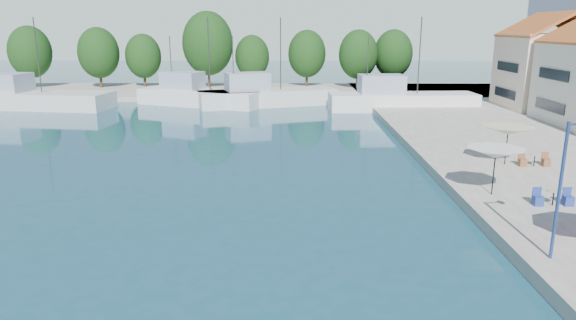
{
  "coord_description": "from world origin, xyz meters",
  "views": [
    {
      "loc": [
        -2.31,
        -2.49,
        8.66
      ],
      "look_at": [
        -2.61,
        26.0,
        1.31
      ],
      "focal_mm": 32.0,
      "sensor_mm": 36.0,
      "label": 1
    }
  ],
  "objects_px": {
    "trawler_04": "(399,100)",
    "trawler_01": "(23,98)",
    "trawler_02": "(197,96)",
    "street_lamp": "(571,164)",
    "umbrella_white": "(496,153)",
    "umbrella_cream": "(508,130)",
    "trawler_03": "(264,96)"
  },
  "relations": [
    {
      "from": "umbrella_white",
      "to": "umbrella_cream",
      "type": "bearing_deg",
      "value": 63.01
    },
    {
      "from": "trawler_01",
      "to": "umbrella_cream",
      "type": "relative_size",
      "value": 6.33
    },
    {
      "from": "street_lamp",
      "to": "umbrella_cream",
      "type": "bearing_deg",
      "value": 63.39
    },
    {
      "from": "trawler_04",
      "to": "umbrella_white",
      "type": "relative_size",
      "value": 5.6
    },
    {
      "from": "trawler_04",
      "to": "trawler_01",
      "type": "bearing_deg",
      "value": 175.99
    },
    {
      "from": "trawler_02",
      "to": "umbrella_cream",
      "type": "height_order",
      "value": "trawler_02"
    },
    {
      "from": "trawler_01",
      "to": "umbrella_cream",
      "type": "bearing_deg",
      "value": -23.97
    },
    {
      "from": "umbrella_cream",
      "to": "street_lamp",
      "type": "height_order",
      "value": "street_lamp"
    },
    {
      "from": "trawler_03",
      "to": "trawler_04",
      "type": "bearing_deg",
      "value": -30.13
    },
    {
      "from": "trawler_02",
      "to": "trawler_03",
      "type": "xyz_separation_m",
      "value": [
        7.78,
        -0.13,
        -0.0
      ]
    },
    {
      "from": "trawler_01",
      "to": "trawler_03",
      "type": "distance_m",
      "value": 26.85
    },
    {
      "from": "trawler_01",
      "to": "street_lamp",
      "type": "height_order",
      "value": "trawler_01"
    },
    {
      "from": "trawler_01",
      "to": "street_lamp",
      "type": "distance_m",
      "value": 56.03
    },
    {
      "from": "trawler_02",
      "to": "street_lamp",
      "type": "distance_m",
      "value": 46.48
    },
    {
      "from": "umbrella_cream",
      "to": "trawler_04",
      "type": "bearing_deg",
      "value": 93.32
    },
    {
      "from": "street_lamp",
      "to": "trawler_04",
      "type": "bearing_deg",
      "value": 74.74
    },
    {
      "from": "umbrella_cream",
      "to": "street_lamp",
      "type": "relative_size",
      "value": 0.61
    },
    {
      "from": "umbrella_white",
      "to": "trawler_02",
      "type": "bearing_deg",
      "value": 121.59
    },
    {
      "from": "trawler_03",
      "to": "umbrella_cream",
      "type": "height_order",
      "value": "trawler_03"
    },
    {
      "from": "umbrella_white",
      "to": "street_lamp",
      "type": "xyz_separation_m",
      "value": [
        -0.31,
        -7.27,
        1.37
      ]
    },
    {
      "from": "umbrella_cream",
      "to": "trawler_01",
      "type": "bearing_deg",
      "value": 148.55
    },
    {
      "from": "trawler_03",
      "to": "street_lamp",
      "type": "xyz_separation_m",
      "value": [
        12.95,
        -41.35,
        3.02
      ]
    },
    {
      "from": "trawler_04",
      "to": "trawler_03",
      "type": "bearing_deg",
      "value": 165.93
    },
    {
      "from": "trawler_01",
      "to": "trawler_04",
      "type": "height_order",
      "value": "same"
    },
    {
      "from": "trawler_01",
      "to": "umbrella_white",
      "type": "distance_m",
      "value": 51.36
    },
    {
      "from": "umbrella_cream",
      "to": "street_lamp",
      "type": "distance_m",
      "value": 13.56
    },
    {
      "from": "trawler_02",
      "to": "trawler_03",
      "type": "distance_m",
      "value": 7.78
    },
    {
      "from": "trawler_01",
      "to": "umbrella_white",
      "type": "xyz_separation_m",
      "value": [
        40.04,
        -32.12,
        1.65
      ]
    },
    {
      "from": "trawler_01",
      "to": "trawler_02",
      "type": "xyz_separation_m",
      "value": [
        19.0,
        2.1,
        0.0
      ]
    },
    {
      "from": "trawler_04",
      "to": "umbrella_white",
      "type": "height_order",
      "value": "trawler_04"
    },
    {
      "from": "trawler_01",
      "to": "trawler_03",
      "type": "height_order",
      "value": "same"
    },
    {
      "from": "trawler_01",
      "to": "trawler_04",
      "type": "bearing_deg",
      "value": 6.06
    }
  ]
}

